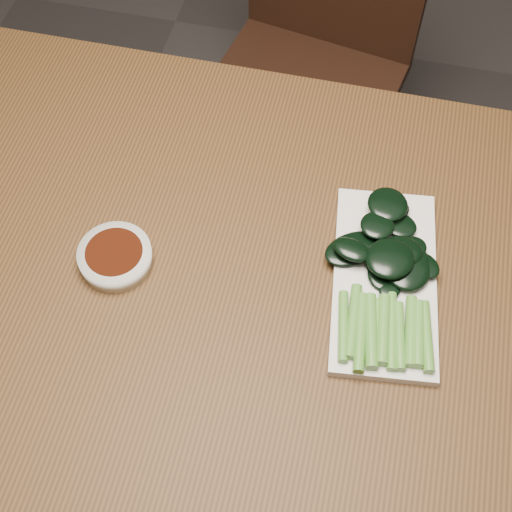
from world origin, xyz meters
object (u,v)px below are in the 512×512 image
at_px(chair_far, 313,55).
at_px(sauce_bowl, 115,257).
at_px(serving_plate, 384,280).
at_px(gai_lan, 387,276).
at_px(table, 239,308).

xyz_separation_m(chair_far, sauce_bowl, (-0.15, -0.75, 0.28)).
relative_size(serving_plate, gai_lan, 1.04).
xyz_separation_m(sauce_bowl, gai_lan, (0.36, 0.05, 0.01)).
height_order(table, serving_plate, serving_plate).
relative_size(chair_far, serving_plate, 2.99).
bearing_deg(serving_plate, table, -166.79).
distance_m(table, serving_plate, 0.21).
bearing_deg(serving_plate, gai_lan, -70.24).
xyz_separation_m(sauce_bowl, serving_plate, (0.36, 0.05, -0.01)).
distance_m(chair_far, serving_plate, 0.78).
height_order(table, chair_far, chair_far).
height_order(chair_far, gai_lan, chair_far).
bearing_deg(table, sauce_bowl, -178.25).
bearing_deg(table, serving_plate, 13.21).
bearing_deg(chair_far, gai_lan, -62.80).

